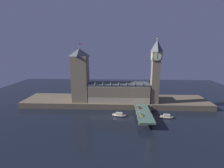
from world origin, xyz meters
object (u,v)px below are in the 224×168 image
(boat_upstream, at_px, (119,115))
(street_lamp_near, at_px, (139,114))
(pedestrian_mid_walk, at_px, (150,112))
(clock_tower, at_px, (156,70))
(car_northbound_trail, at_px, (142,115))
(victoria_tower, at_px, (80,75))
(pedestrian_near_rail, at_px, (139,117))
(car_northbound_lead, at_px, (139,107))
(street_lamp_mid, at_px, (151,108))
(boat_downstream, at_px, (167,117))
(pedestrian_far_rail, at_px, (136,107))
(street_lamp_far, at_px, (136,103))

(boat_upstream, bearing_deg, street_lamp_near, -50.97)
(street_lamp_near, bearing_deg, pedestrian_mid_walk, 48.99)
(boat_upstream, bearing_deg, clock_tower, 31.81)
(car_northbound_trail, bearing_deg, pedestrian_mid_walk, 42.79)
(car_northbound_trail, relative_size, pedestrian_mid_walk, 2.54)
(victoria_tower, height_order, pedestrian_near_rail, victoria_tower)
(victoria_tower, bearing_deg, car_northbound_lead, -20.60)
(car_northbound_lead, bearing_deg, pedestrian_near_rail, -97.10)
(victoria_tower, relative_size, car_northbound_lead, 16.90)
(street_lamp_near, bearing_deg, street_lamp_mid, 48.85)
(street_lamp_mid, bearing_deg, boat_downstream, 12.24)
(pedestrian_near_rail, xyz_separation_m, street_lamp_mid, (12.46, 13.48, 3.59))
(clock_tower, distance_m, boat_upstream, 62.77)
(pedestrian_far_rail, height_order, street_lamp_near, street_lamp_near)
(victoria_tower, distance_m, pedestrian_far_rail, 72.79)
(street_lamp_mid, bearing_deg, car_northbound_trail, -137.15)
(street_lamp_far, bearing_deg, pedestrian_near_rail, -89.19)
(clock_tower, bearing_deg, street_lamp_far, -144.33)
(car_northbound_lead, xyz_separation_m, street_lamp_near, (-3.42, -25.44, 3.72))
(pedestrian_far_rail, bearing_deg, car_northbound_lead, -0.65)
(victoria_tower, height_order, car_northbound_lead, victoria_tower)
(car_northbound_lead, distance_m, pedestrian_far_rail, 3.02)
(pedestrian_far_rail, xyz_separation_m, street_lamp_far, (-0.40, 3.97, 2.85))
(street_lamp_near, bearing_deg, car_northbound_lead, 82.35)
(pedestrian_far_rail, height_order, boat_upstream, pedestrian_far_rail)
(street_lamp_far, bearing_deg, car_northbound_lead, -49.51)
(victoria_tower, bearing_deg, clock_tower, -3.11)
(clock_tower, xyz_separation_m, pedestrian_near_rail, (-21.88, -44.19, -35.67))
(street_lamp_mid, relative_size, boat_downstream, 0.53)
(car_northbound_lead, relative_size, pedestrian_near_rail, 2.31)
(clock_tower, height_order, car_northbound_trail, clock_tower)
(victoria_tower, distance_m, pedestrian_mid_walk, 87.28)
(car_northbound_lead, relative_size, car_northbound_trail, 0.93)
(pedestrian_mid_walk, bearing_deg, street_lamp_mid, 44.05)
(boat_downstream, bearing_deg, victoria_tower, 160.90)
(pedestrian_near_rail, relative_size, street_lamp_near, 0.24)
(car_northbound_lead, distance_m, boat_downstream, 27.83)
(pedestrian_near_rail, relative_size, street_lamp_mid, 0.24)
(boat_downstream, bearing_deg, pedestrian_far_rail, 166.23)
(clock_tower, relative_size, boat_downstream, 5.22)
(boat_downstream, bearing_deg, pedestrian_mid_walk, -166.80)
(car_northbound_lead, relative_size, pedestrian_mid_walk, 2.36)
(pedestrian_near_rail, relative_size, pedestrian_far_rail, 1.03)
(pedestrian_near_rail, bearing_deg, street_lamp_near, -107.93)
(clock_tower, height_order, victoria_tower, clock_tower)
(victoria_tower, relative_size, pedestrian_mid_walk, 39.95)
(victoria_tower, bearing_deg, street_lamp_mid, -25.26)
(pedestrian_mid_walk, bearing_deg, victoria_tower, 154.38)
(pedestrian_far_rail, distance_m, boat_upstream, 19.22)
(car_northbound_lead, height_order, street_lamp_far, street_lamp_far)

